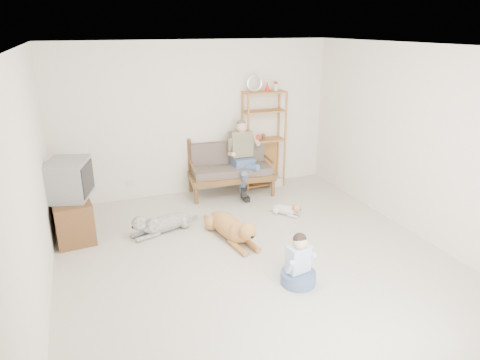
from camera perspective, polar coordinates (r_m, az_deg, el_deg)
name	(u,v)px	position (r m, az deg, el deg)	size (l,w,h in m)	color
floor	(256,260)	(5.74, 2.15, -10.66)	(5.50, 5.50, 0.00)	silver
ceiling	(259,46)	(4.95, 2.57, 17.36)	(5.50, 5.50, 0.00)	white
wall_back	(197,119)	(7.71, -5.77, 8.08)	(5.00, 5.00, 0.00)	silver
wall_front	(424,283)	(3.08, 23.32, -12.55)	(5.00, 5.00, 0.00)	silver
wall_left	(31,189)	(4.83, -26.08, -1.14)	(5.50, 5.50, 0.00)	silver
wall_right	(421,144)	(6.55, 22.96, 4.47)	(5.50, 5.50, 0.00)	silver
loveseat	(230,168)	(7.77, -1.35, 1.67)	(1.56, 0.85, 0.95)	brown
man	(244,163)	(7.61, 0.52, 2.34)	(0.51, 0.73, 1.19)	#4D5C8D
etagere	(264,139)	(8.02, 3.17, 5.51)	(0.80, 0.35, 2.11)	#A06932
book_stack	(275,182)	(8.26, 4.68, -0.26)	(0.24, 0.18, 0.15)	white
tv_stand	(72,218)	(6.67, -21.49, -4.68)	(0.59, 0.95, 0.60)	brown
crt_tv	(69,179)	(6.51, -21.83, 0.12)	(0.69, 0.78, 0.55)	gray
wall_outlet	(130,183)	(7.76, -14.40, -0.44)	(0.12, 0.02, 0.08)	silver
golden_retriever	(232,228)	(6.19, -1.01, -6.41)	(0.50, 1.40, 0.43)	#BE8642
shaggy_dog	(161,223)	(6.50, -10.49, -5.71)	(1.14, 0.52, 0.35)	silver
terrier	(288,209)	(7.02, 6.41, -3.93)	(0.43, 0.49, 0.23)	white
child	(298,266)	(5.21, 7.80, -11.23)	(0.42, 0.42, 0.66)	#4D5C8D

